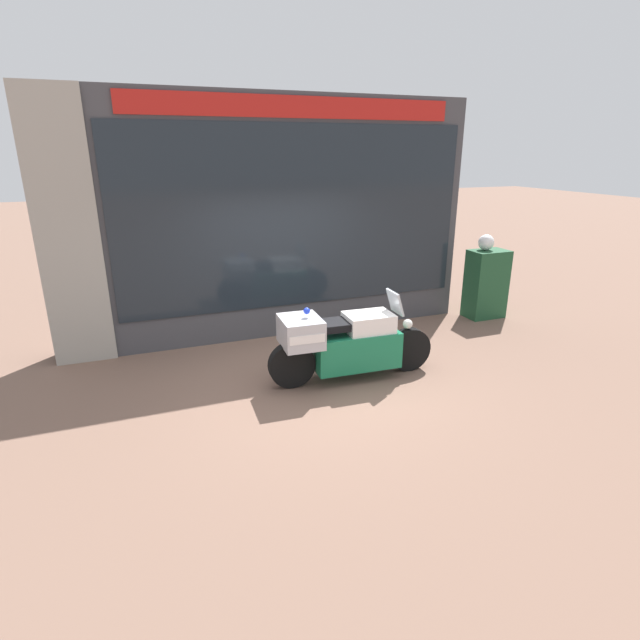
% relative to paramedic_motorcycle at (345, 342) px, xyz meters
% --- Properties ---
extents(ground_plane, '(60.00, 60.00, 0.00)m').
position_rel_paramedic_motorcycle_xyz_m(ground_plane, '(-0.37, 0.19, -0.55)').
color(ground_plane, '#7A5B4C').
extents(shop_building, '(6.97, 0.55, 3.93)m').
position_rel_paramedic_motorcycle_xyz_m(shop_building, '(-0.78, 2.19, 1.42)').
color(shop_building, '#424247').
rests_on(shop_building, ground).
extents(window_display, '(5.66, 0.30, 1.90)m').
position_rel_paramedic_motorcycle_xyz_m(window_display, '(-0.01, 2.22, -0.10)').
color(window_display, slate).
rests_on(window_display, ground).
extents(paramedic_motorcycle, '(2.41, 0.65, 1.23)m').
position_rel_paramedic_motorcycle_xyz_m(paramedic_motorcycle, '(0.00, 0.00, 0.00)').
color(paramedic_motorcycle, black).
rests_on(paramedic_motorcycle, ground).
extents(utility_cabinet, '(0.71, 0.48, 1.29)m').
position_rel_paramedic_motorcycle_xyz_m(utility_cabinet, '(3.64, 1.59, 0.09)').
color(utility_cabinet, '#1E4C2D').
rests_on(utility_cabinet, ground).
extents(white_helmet, '(0.29, 0.29, 0.29)m').
position_rel_paramedic_motorcycle_xyz_m(white_helmet, '(3.58, 1.65, 0.89)').
color(white_helmet, white).
rests_on(white_helmet, utility_cabinet).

